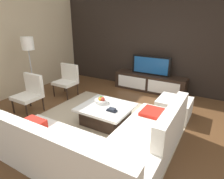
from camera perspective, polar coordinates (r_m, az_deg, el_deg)
name	(u,v)px	position (r m, az deg, el deg)	size (l,w,h in m)	color
ground_plane	(108,126)	(4.07, -1.32, -10.57)	(14.00, 14.00, 0.00)	brown
feature_wall_back	(156,42)	(5.99, 12.72, 13.28)	(6.40, 0.12, 2.80)	black
side_wall_left	(9,45)	(6.00, -27.82, 11.48)	(0.12, 5.20, 2.80)	#C6B28E
area_rug	(103,124)	(4.11, -2.53, -10.14)	(2.99, 2.70, 0.01)	tan
media_console	(150,83)	(5.95, 10.94, 1.99)	(2.11, 0.50, 0.50)	black
television	(151,65)	(5.81, 11.28, 6.90)	(1.14, 0.06, 0.55)	black
sectional_couch	(105,145)	(3.07, -2.04, -15.94)	(2.36, 2.33, 0.80)	white
coffee_table	(106,114)	(4.09, -1.80, -7.16)	(1.03, 0.94, 0.38)	black
accent_chair_near	(30,91)	(4.88, -22.84, -0.46)	(0.56, 0.53, 0.87)	black
floor_lamp	(28,48)	(5.45, -23.33, 11.12)	(0.30, 0.30, 1.64)	#A5A5AA
ottoman	(174,107)	(4.58, 17.65, -5.03)	(0.70, 0.70, 0.40)	white
fruit_bowl	(101,100)	(4.15, -3.18, -3.17)	(0.28, 0.28, 0.14)	silver
accent_chair_far	(67,78)	(5.60, -12.96, 3.26)	(0.58, 0.51, 0.87)	black
book_stack	(112,110)	(3.80, -0.07, -5.98)	(0.21, 0.12, 0.05)	#1E232D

